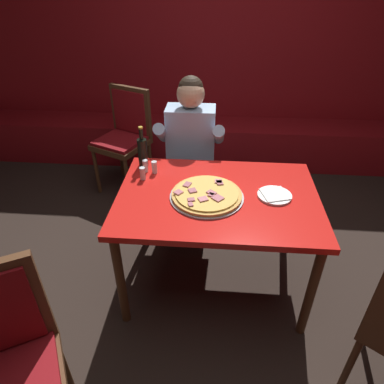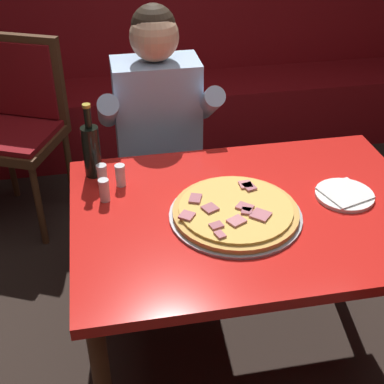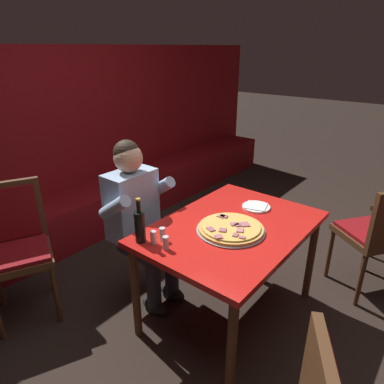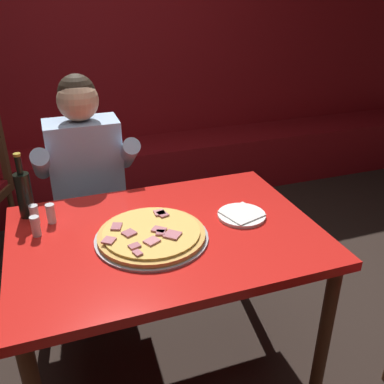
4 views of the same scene
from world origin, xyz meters
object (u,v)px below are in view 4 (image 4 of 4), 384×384
(pizza, at_px, (152,235))
(shaker_oregano, at_px, (36,227))
(beer_bottle, at_px, (24,193))
(main_dining_table, at_px, (166,249))
(diner_seated_blue_shirt, at_px, (89,186))
(shaker_red_pepper_flakes, at_px, (51,214))
(shaker_black_pepper, at_px, (35,215))
(plate_white_paper, at_px, (242,215))

(pizza, distance_m, shaker_oregano, 0.47)
(beer_bottle, height_order, shaker_oregano, beer_bottle)
(beer_bottle, xyz_separation_m, shaker_oregano, (0.03, -0.18, -0.07))
(main_dining_table, relative_size, shaker_oregano, 14.50)
(diner_seated_blue_shirt, bearing_deg, beer_bottle, -131.83)
(diner_seated_blue_shirt, bearing_deg, shaker_oregano, -117.33)
(shaker_red_pepper_flakes, bearing_deg, pizza, -36.13)
(shaker_black_pepper, bearing_deg, pizza, -33.07)
(main_dining_table, relative_size, shaker_black_pepper, 14.50)
(beer_bottle, relative_size, shaker_black_pepper, 3.40)
(plate_white_paper, xyz_separation_m, shaker_oregano, (-0.85, 0.14, 0.03))
(main_dining_table, bearing_deg, beer_bottle, 148.03)
(main_dining_table, bearing_deg, shaker_red_pepper_flakes, 151.58)
(pizza, relative_size, shaker_black_pepper, 5.28)
(pizza, bearing_deg, shaker_black_pepper, 146.93)
(beer_bottle, bearing_deg, main_dining_table, -31.97)
(pizza, xyz_separation_m, beer_bottle, (-0.46, 0.36, 0.09))
(shaker_red_pepper_flakes, distance_m, diner_seated_blue_shirt, 0.49)
(main_dining_table, relative_size, shaker_red_pepper_flakes, 14.50)
(pizza, relative_size, shaker_red_pepper_flakes, 5.28)
(main_dining_table, distance_m, plate_white_paper, 0.36)
(main_dining_table, relative_size, beer_bottle, 4.27)
(pizza, relative_size, plate_white_paper, 2.16)
(pizza, distance_m, shaker_black_pepper, 0.52)
(main_dining_table, relative_size, pizza, 2.75)
(main_dining_table, height_order, beer_bottle, beer_bottle)
(shaker_oregano, bearing_deg, diner_seated_blue_shirt, 62.67)
(pizza, distance_m, plate_white_paper, 0.42)
(main_dining_table, distance_m, pizza, 0.13)
(main_dining_table, bearing_deg, pizza, -154.37)
(beer_bottle, distance_m, shaker_red_pepper_flakes, 0.15)
(main_dining_table, xyz_separation_m, shaker_oregano, (-0.50, 0.15, 0.12))
(diner_seated_blue_shirt, bearing_deg, shaker_red_pepper_flakes, -115.42)
(diner_seated_blue_shirt, bearing_deg, pizza, -76.93)
(shaker_red_pepper_flakes, bearing_deg, shaker_black_pepper, 168.30)
(beer_bottle, distance_m, shaker_oregano, 0.20)
(shaker_red_pepper_flakes, distance_m, shaker_oregano, 0.11)
(main_dining_table, height_order, diner_seated_blue_shirt, diner_seated_blue_shirt)
(main_dining_table, relative_size, diner_seated_blue_shirt, 0.98)
(beer_bottle, bearing_deg, pizza, -38.19)
(plate_white_paper, bearing_deg, diner_seated_blue_shirt, 131.40)
(pizza, xyz_separation_m, plate_white_paper, (0.42, 0.04, -0.01))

